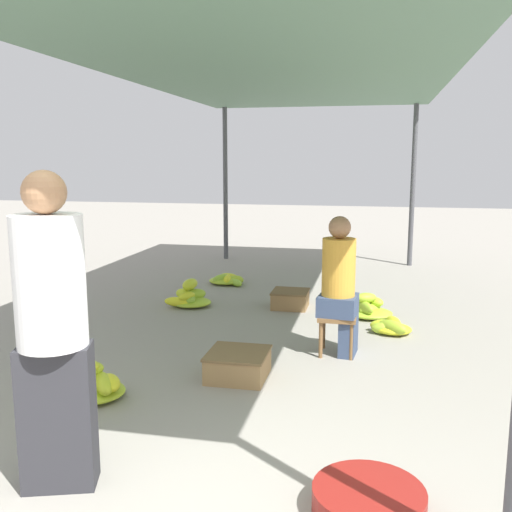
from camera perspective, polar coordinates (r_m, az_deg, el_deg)
canopy_post_back_left at (r=10.14m, az=-3.08°, el=7.15°), size 0.08×0.08×2.65m
canopy_post_back_right at (r=9.81m, az=15.41°, el=6.74°), size 0.08×0.08×2.65m
canopy_tarp at (r=6.15m, az=2.37°, el=18.09°), size 3.60×7.96×0.04m
vendor_foreground at (r=3.20m, az=-19.68°, el=-6.84°), size 0.46×0.46×1.72m
stool at (r=5.28m, az=8.14°, el=-6.56°), size 0.34×0.34×0.37m
vendor_seated at (r=5.20m, az=8.43°, el=-2.82°), size 0.37×0.37×1.27m
basin_black at (r=3.17m, az=11.19°, el=-22.97°), size 0.57×0.57×0.14m
banana_pile_left_0 at (r=8.18m, az=-2.88°, el=-2.41°), size 0.56×0.54×0.15m
banana_pile_left_1 at (r=7.00m, az=-6.71°, el=-4.16°), size 0.53×0.55×0.33m
banana_pile_left_2 at (r=4.53m, az=-16.17°, el=-12.19°), size 0.60×0.48×0.30m
banana_pile_right_0 at (r=6.05m, az=13.31°, el=-6.93°), size 0.43×0.41×0.17m
banana_pile_right_1 at (r=6.60m, az=11.19°, el=-5.22°), size 0.52×0.48×0.29m
crate_near at (r=6.90m, az=3.45°, el=-4.31°), size 0.43×0.43×0.21m
crate_mid at (r=4.75m, az=-1.81°, el=-10.81°), size 0.49×0.49×0.22m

